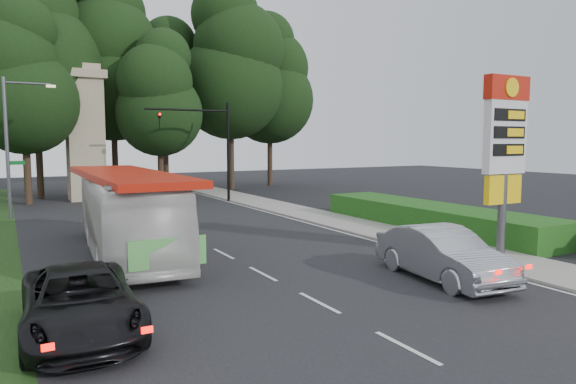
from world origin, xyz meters
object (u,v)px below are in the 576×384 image
traffic_signal_mast (211,138)px  streetlight_signs (11,141)px  monument (85,132)px  transit_bus (127,214)px  sedan_silver (442,254)px  gas_station_pylon (505,140)px  suv_charcoal (80,302)px

traffic_signal_mast → streetlight_signs: 12.83m
traffic_signal_mast → monument: 9.76m
transit_bus → sedan_silver: size_ratio=2.26×
streetlight_signs → sedan_silver: (11.69, -21.39, -3.59)m
gas_station_pylon → monument: monument is taller
streetlight_signs → transit_bus: streetlight_signs is taller
suv_charcoal → traffic_signal_mast: bearing=65.5°
traffic_signal_mast → transit_bus: 17.50m
traffic_signal_mast → sedan_silver: bearing=-92.4°
streetlight_signs → suv_charcoal: (1.02, -20.68, -3.70)m
streetlight_signs → suv_charcoal: bearing=-87.2°
transit_bus → sedan_silver: bearing=-42.9°
monument → sedan_silver: monument is taller
suv_charcoal → streetlight_signs: bearing=95.5°
sedan_silver → suv_charcoal: size_ratio=0.96×
monument → suv_charcoal: 29.27m
gas_station_pylon → monument: 30.17m
monument → sedan_silver: size_ratio=1.96×
gas_station_pylon → sedan_silver: (-4.49, -1.38, -3.60)m
monument → suv_charcoal: bearing=-97.9°
monument → suv_charcoal: size_ratio=1.88×
sedan_silver → transit_bus: bearing=139.8°
traffic_signal_mast → transit_bus: (-8.96, -14.72, -3.05)m
sedan_silver → suv_charcoal: 10.70m
traffic_signal_mast → suv_charcoal: size_ratio=1.34×
sedan_silver → monument: bearing=110.0°
streetlight_signs → monument: (4.99, 7.99, 0.67)m
traffic_signal_mast → streetlight_signs: size_ratio=0.90×
transit_bus → sedan_silver: 11.81m
transit_bus → monument: bearing=90.9°
sedan_silver → traffic_signal_mast: bearing=94.7°
traffic_signal_mast → suv_charcoal: (-11.65, -22.67, -3.93)m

